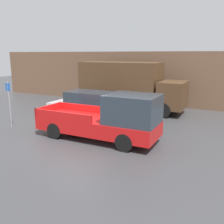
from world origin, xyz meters
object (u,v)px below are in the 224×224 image
pickup_truck (109,119)px  parking_sign (9,102)px  delivery_truck (127,85)px  newspaper_box (157,100)px  car (88,106)px

pickup_truck → parking_sign: parking_sign is taller
delivery_truck → newspaper_box: delivery_truck is taller
delivery_truck → parking_sign: 7.81m
pickup_truck → car: (-2.84, 2.75, -0.16)m
parking_sign → pickup_truck: bearing=4.4°
delivery_truck → car: bearing=-106.2°
delivery_truck → parking_sign: delivery_truck is taller
newspaper_box → parking_sign: bearing=-121.2°
parking_sign → newspaper_box: parking_sign is taller
parking_sign → newspaper_box: (5.44, 8.97, -0.89)m
car → newspaper_box: (2.56, 5.78, -0.35)m
pickup_truck → newspaper_box: pickup_truck is taller
car → newspaper_box: size_ratio=4.56×
parking_sign → delivery_truck: bearing=59.9°
pickup_truck → delivery_truck: (-1.80, 6.30, 0.76)m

